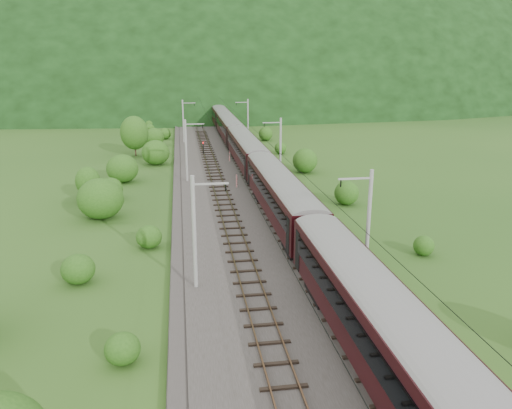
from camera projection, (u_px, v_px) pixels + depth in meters
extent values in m
plane|color=#244B17|center=(283.00, 285.00, 36.00)|extent=(600.00, 600.00, 0.00)
cube|color=#38332D|center=(261.00, 236.00, 45.45)|extent=(14.00, 220.00, 0.30)
cube|color=#513722|center=(227.00, 234.00, 44.90)|extent=(0.08, 220.00, 0.15)
cube|color=#513722|center=(242.00, 233.00, 45.11)|extent=(0.08, 220.00, 0.15)
cube|color=black|center=(234.00, 235.00, 45.04)|extent=(2.40, 220.00, 0.12)
cube|color=#513722|center=(279.00, 232.00, 45.59)|extent=(0.08, 220.00, 0.15)
cube|color=#513722|center=(294.00, 231.00, 45.80)|extent=(0.08, 220.00, 0.15)
cube|color=black|center=(286.00, 233.00, 45.73)|extent=(2.40, 220.00, 0.12)
cylinder|color=gray|center=(194.00, 233.00, 33.90)|extent=(0.28, 0.28, 8.00)
cube|color=gray|center=(211.00, 184.00, 33.12)|extent=(2.40, 0.12, 0.12)
cylinder|color=black|center=(226.00, 188.00, 33.35)|extent=(0.10, 0.10, 0.50)
cylinder|color=gray|center=(186.00, 151.00, 64.26)|extent=(0.28, 0.28, 8.00)
cube|color=gray|center=(195.00, 124.00, 63.48)|extent=(2.40, 0.12, 0.12)
cylinder|color=black|center=(203.00, 126.00, 63.71)|extent=(0.10, 0.10, 0.50)
cylinder|color=gray|center=(183.00, 121.00, 94.63)|extent=(0.28, 0.28, 8.00)
cube|color=gray|center=(189.00, 103.00, 93.84)|extent=(2.40, 0.12, 0.12)
cylinder|color=black|center=(194.00, 105.00, 94.07)|extent=(0.10, 0.10, 0.50)
cylinder|color=gray|center=(182.00, 106.00, 124.99)|extent=(0.28, 0.28, 8.00)
cube|color=gray|center=(186.00, 92.00, 124.21)|extent=(2.40, 0.12, 0.12)
cylinder|color=black|center=(190.00, 93.00, 124.44)|extent=(0.10, 0.10, 0.50)
cylinder|color=gray|center=(181.00, 97.00, 155.35)|extent=(0.28, 0.28, 8.00)
cube|color=gray|center=(184.00, 86.00, 154.57)|extent=(2.40, 0.12, 0.12)
cylinder|color=black|center=(188.00, 87.00, 154.80)|extent=(0.10, 0.10, 0.50)
cylinder|color=gray|center=(368.00, 224.00, 35.69)|extent=(0.28, 0.28, 8.00)
cube|color=gray|center=(355.00, 179.00, 34.56)|extent=(2.40, 0.12, 0.12)
cylinder|color=black|center=(341.00, 183.00, 34.50)|extent=(0.10, 0.10, 0.50)
cylinder|color=gray|center=(280.00, 148.00, 66.05)|extent=(0.28, 0.28, 8.00)
cube|color=gray|center=(272.00, 123.00, 64.92)|extent=(2.40, 0.12, 0.12)
cylinder|color=black|center=(264.00, 125.00, 64.86)|extent=(0.10, 0.10, 0.50)
cylinder|color=gray|center=(248.00, 120.00, 96.42)|extent=(0.28, 0.28, 8.00)
cube|color=gray|center=(242.00, 102.00, 95.29)|extent=(2.40, 0.12, 0.12)
cylinder|color=black|center=(236.00, 104.00, 95.23)|extent=(0.10, 0.10, 0.50)
cylinder|color=gray|center=(231.00, 105.00, 126.78)|extent=(0.28, 0.28, 8.00)
cube|color=gray|center=(226.00, 92.00, 125.65)|extent=(2.40, 0.12, 0.12)
cylinder|color=black|center=(222.00, 93.00, 125.59)|extent=(0.10, 0.10, 0.50)
cylinder|color=gray|center=(221.00, 96.00, 157.14)|extent=(0.28, 0.28, 8.00)
cube|color=gray|center=(217.00, 85.00, 156.02)|extent=(2.40, 0.12, 0.12)
cylinder|color=black|center=(213.00, 86.00, 155.96)|extent=(0.10, 0.10, 0.50)
cylinder|color=black|center=(233.00, 162.00, 43.15)|extent=(0.03, 198.00, 0.03)
cylinder|color=black|center=(288.00, 160.00, 43.84)|extent=(0.03, 198.00, 0.03)
ellipsoid|color=black|center=(191.00, 88.00, 282.71)|extent=(504.00, 360.00, 244.00)
cube|color=black|center=(380.00, 325.00, 24.37)|extent=(3.15, 23.92, 3.26)
cylinder|color=gray|center=(382.00, 298.00, 23.96)|extent=(3.15, 23.80, 3.15)
cube|color=black|center=(349.00, 320.00, 24.03)|extent=(0.05, 21.05, 1.25)
cube|color=black|center=(411.00, 315.00, 24.49)|extent=(0.05, 21.05, 1.25)
cube|color=black|center=(329.00, 289.00, 32.91)|extent=(2.39, 3.48, 0.98)
cube|color=black|center=(280.00, 194.00, 47.87)|extent=(3.15, 23.92, 3.26)
cylinder|color=gray|center=(280.00, 179.00, 47.46)|extent=(3.15, 23.80, 3.15)
cube|color=black|center=(264.00, 191.00, 47.53)|extent=(0.05, 21.05, 1.25)
cube|color=black|center=(297.00, 190.00, 47.99)|extent=(0.05, 21.05, 1.25)
cube|color=black|center=(300.00, 246.00, 40.53)|extent=(2.39, 3.48, 0.98)
cube|color=black|center=(265.00, 193.00, 56.41)|extent=(2.39, 3.48, 0.98)
cube|color=black|center=(246.00, 150.00, 71.37)|extent=(3.15, 23.92, 3.26)
cylinder|color=gray|center=(246.00, 139.00, 70.96)|extent=(3.15, 23.80, 3.15)
cube|color=black|center=(235.00, 147.00, 71.03)|extent=(0.05, 21.05, 1.25)
cube|color=black|center=(257.00, 147.00, 71.49)|extent=(0.05, 21.05, 1.25)
cube|color=black|center=(255.00, 177.00, 64.03)|extent=(2.39, 3.48, 0.98)
cube|color=black|center=(239.00, 154.00, 79.91)|extent=(2.39, 3.48, 0.98)
cube|color=black|center=(229.00, 127.00, 94.87)|extent=(3.15, 23.92, 3.26)
cylinder|color=gray|center=(229.00, 119.00, 94.46)|extent=(3.15, 23.80, 3.15)
cube|color=black|center=(221.00, 125.00, 94.53)|extent=(0.05, 21.05, 1.25)
cube|color=black|center=(237.00, 125.00, 94.99)|extent=(0.05, 21.05, 1.25)
cube|color=black|center=(234.00, 145.00, 87.53)|extent=(2.39, 3.48, 0.98)
cube|color=black|center=(225.00, 132.00, 103.41)|extent=(2.39, 3.48, 0.98)
cube|color=black|center=(219.00, 114.00, 118.37)|extent=(3.15, 23.92, 3.26)
cylinder|color=gray|center=(219.00, 107.00, 117.96)|extent=(3.15, 23.80, 3.15)
cube|color=black|center=(212.00, 112.00, 118.03)|extent=(0.05, 21.05, 1.25)
cube|color=black|center=(225.00, 112.00, 118.49)|extent=(0.05, 21.05, 1.25)
cube|color=black|center=(222.00, 127.00, 111.03)|extent=(2.39, 3.48, 0.98)
cube|color=black|center=(216.00, 119.00, 126.91)|extent=(2.39, 3.48, 0.98)
cube|color=#131D96|center=(210.00, 102.00, 151.16)|extent=(3.15, 19.57, 3.26)
cylinder|color=gray|center=(210.00, 97.00, 150.74)|extent=(3.15, 19.47, 3.15)
cube|color=black|center=(204.00, 101.00, 150.82)|extent=(0.05, 17.22, 1.25)
cube|color=black|center=(215.00, 100.00, 151.28)|extent=(0.05, 17.22, 1.25)
cube|color=black|center=(211.00, 111.00, 145.25)|extent=(2.39, 3.48, 0.98)
cube|color=black|center=(209.00, 107.00, 158.25)|extent=(2.39, 3.48, 0.98)
cube|color=yellow|center=(208.00, 100.00, 160.31)|extent=(3.22, 0.50, 2.94)
cube|color=yellow|center=(212.00, 105.00, 142.12)|extent=(3.22, 0.50, 2.94)
cube|color=black|center=(209.00, 94.00, 153.38)|extent=(0.08, 1.60, 0.98)
cylinder|color=red|center=(237.00, 181.00, 61.81)|extent=(0.17, 0.17, 1.63)
cylinder|color=red|center=(230.00, 157.00, 77.67)|extent=(0.16, 0.16, 1.50)
cylinder|color=black|center=(203.00, 149.00, 82.93)|extent=(0.14, 0.14, 1.95)
sphere|color=red|center=(203.00, 143.00, 82.64)|extent=(0.23, 0.23, 0.23)
ellipsoid|color=#255115|center=(122.00, 349.00, 26.51)|extent=(1.93, 1.93, 1.73)
ellipsoid|color=#255115|center=(78.00, 269.00, 35.97)|extent=(2.44, 2.44, 2.19)
ellipsoid|color=#255115|center=(149.00, 237.00, 42.77)|extent=(2.23, 2.23, 2.01)
ellipsoid|color=#255115|center=(100.00, 199.00, 50.43)|extent=(4.64, 4.64, 4.17)
ellipsoid|color=#255115|center=(110.00, 189.00, 57.26)|extent=(2.93, 2.93, 2.64)
ellipsoid|color=#255115|center=(122.00, 169.00, 65.35)|extent=(4.14, 4.14, 3.72)
ellipsoid|color=#255115|center=(156.00, 153.00, 76.26)|extent=(4.24, 4.24, 3.81)
ellipsoid|color=#255115|center=(159.00, 151.00, 83.35)|extent=(2.10, 2.10, 1.89)
ellipsoid|color=#255115|center=(154.00, 137.00, 92.99)|extent=(3.73, 3.73, 3.36)
ellipsoid|color=#255115|center=(165.00, 134.00, 100.93)|extent=(2.53, 2.53, 2.28)
ellipsoid|color=#255115|center=(149.00, 128.00, 109.55)|extent=(2.21, 2.21, 1.99)
ellipsoid|color=#255115|center=(149.00, 124.00, 117.71)|extent=(1.98, 1.98, 1.78)
ellipsoid|color=#255115|center=(145.00, 119.00, 123.59)|extent=(3.08, 3.08, 2.77)
cylinder|color=black|center=(89.00, 192.00, 56.98)|extent=(0.24, 0.24, 2.17)
ellipsoid|color=#255115|center=(88.00, 181.00, 56.63)|extent=(2.79, 2.79, 3.35)
cylinder|color=black|center=(135.00, 145.00, 83.37)|extent=(0.24, 0.24, 3.62)
ellipsoid|color=#255115|center=(134.00, 133.00, 82.79)|extent=(4.66, 4.66, 5.59)
ellipsoid|color=#255115|center=(424.00, 247.00, 41.19)|extent=(1.71, 1.71, 1.54)
ellipsoid|color=#255115|center=(347.00, 194.00, 55.44)|extent=(2.72, 2.72, 2.45)
ellipsoid|color=#255115|center=(305.00, 162.00, 71.02)|extent=(3.52, 3.52, 3.16)
ellipsoid|color=#255115|center=(280.00, 149.00, 85.24)|extent=(2.02, 2.02, 1.82)
ellipsoid|color=#255115|center=(266.00, 134.00, 99.05)|extent=(2.76, 2.76, 2.48)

